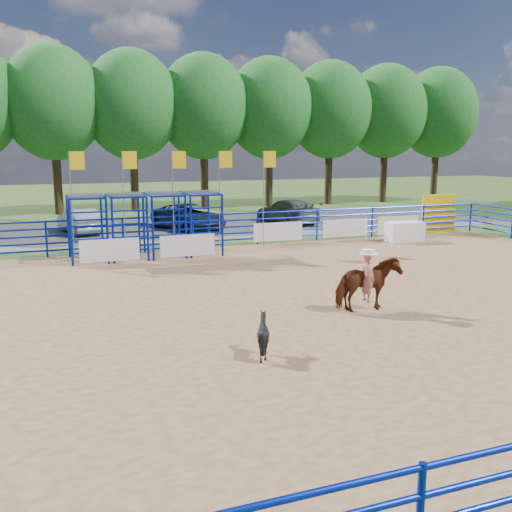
# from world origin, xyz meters

# --- Properties ---
(ground) EXTENTS (120.00, 120.00, 0.00)m
(ground) POSITION_xyz_m (0.00, 0.00, 0.00)
(ground) COLOR #3D5823
(ground) RESTS_ON ground
(arena_dirt) EXTENTS (30.00, 20.00, 0.02)m
(arena_dirt) POSITION_xyz_m (0.00, 0.00, 0.01)
(arena_dirt) COLOR #9E754F
(arena_dirt) RESTS_ON ground
(gravel_strip) EXTENTS (40.00, 10.00, 0.01)m
(gravel_strip) POSITION_xyz_m (0.00, 17.00, 0.01)
(gravel_strip) COLOR slate
(gravel_strip) RESTS_ON ground
(announcer_table) EXTENTS (1.76, 0.90, 0.92)m
(announcer_table) POSITION_xyz_m (9.73, 8.34, 0.48)
(announcer_table) COLOR white
(announcer_table) RESTS_ON arena_dirt
(horse_and_rider) EXTENTS (1.74, 0.82, 2.34)m
(horse_and_rider) POSITION_xyz_m (1.89, -1.15, 0.85)
(horse_and_rider) COLOR #632E13
(horse_and_rider) RESTS_ON arena_dirt
(calf) EXTENTS (1.04, 1.00, 0.89)m
(calf) POSITION_xyz_m (-1.92, -3.26, 0.46)
(calf) COLOR black
(calf) RESTS_ON arena_dirt
(car_b) EXTENTS (2.15, 4.06, 1.27)m
(car_b) POSITION_xyz_m (-4.32, 16.56, 0.65)
(car_b) COLOR #9C9EA4
(car_b) RESTS_ON gravel_strip
(car_c) EXTENTS (3.67, 5.35, 1.36)m
(car_c) POSITION_xyz_m (1.24, 15.83, 0.69)
(car_c) COLOR #151A35
(car_c) RESTS_ON gravel_strip
(car_d) EXTENTS (2.72, 4.99, 1.37)m
(car_d) POSITION_xyz_m (7.37, 16.56, 0.70)
(car_d) COLOR slate
(car_d) RESTS_ON gravel_strip
(perimeter_fence) EXTENTS (30.10, 20.10, 1.50)m
(perimeter_fence) POSITION_xyz_m (0.00, 0.00, 0.75)
(perimeter_fence) COLOR #071C9E
(perimeter_fence) RESTS_ON ground
(chute_assembly) EXTENTS (19.32, 2.41, 4.20)m
(chute_assembly) POSITION_xyz_m (-1.90, 8.84, 1.26)
(chute_assembly) COLOR #071C9E
(chute_assembly) RESTS_ON ground
(treeline) EXTENTS (56.40, 6.40, 11.24)m
(treeline) POSITION_xyz_m (0.00, 26.00, 7.53)
(treeline) COLOR #3F2B19
(treeline) RESTS_ON ground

